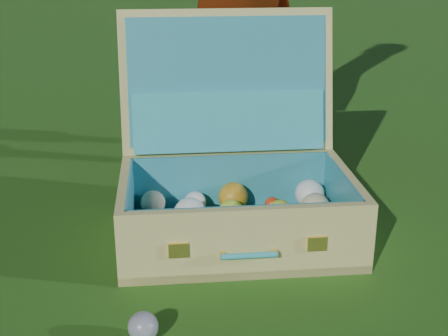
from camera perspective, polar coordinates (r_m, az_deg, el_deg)
The scene contains 3 objects.
ground at distance 1.70m, azimuth 9.04°, elevation -8.29°, with size 60.00×60.00×0.00m, color #215114.
stray_ball at distance 1.38m, azimuth -7.41°, elevation -14.19°, with size 0.07×0.07×0.07m, color teal.
suitcase at distance 1.79m, azimuth 0.96°, elevation -0.40°, with size 0.80×0.75×0.61m.
Camera 1 is at (-0.89, -1.21, 0.81)m, focal length 50.00 mm.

